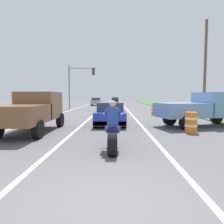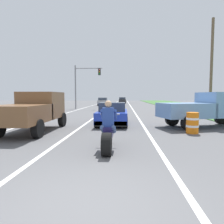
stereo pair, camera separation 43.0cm
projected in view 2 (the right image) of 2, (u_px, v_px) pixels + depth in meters
The scene contains 15 objects.
ground_plane at pixel (82, 207), 3.21m from camera, with size 160.00×160.00×0.00m, color #565659.
lane_stripe_left_solid at pixel (72, 111), 23.44m from camera, with size 0.14×120.00×0.01m, color white.
lane_stripe_right_solid at pixel (134, 112), 23.01m from camera, with size 0.14×120.00×0.01m, color white.
lane_stripe_centre_dashed at pixel (103, 112), 23.23m from camera, with size 0.14×120.00×0.01m, color white.
motorcycle_with_rider at pixel (108, 132), 6.51m from camera, with size 0.70×2.21×1.62m.
sports_car_blue at pixel (113, 114), 12.74m from camera, with size 1.84×4.30×1.37m.
pickup_truck_left_lane_brown at pixel (34, 109), 10.08m from camera, with size 2.02×4.80×1.98m.
pickup_truck_right_shoulder_light_blue at pixel (206, 108), 11.48m from camera, with size 5.14×3.14×1.98m.
traffic_light_mast_near at pixel (83, 80), 27.94m from camera, with size 3.85×0.34×6.00m.
utility_pole_roadside at pixel (211, 68), 17.86m from camera, with size 0.24×0.24×8.55m, color brown.
construction_barrel_nearest at pixel (192, 123), 9.55m from camera, with size 0.58×0.58×1.00m.
construction_barrel_mid at pixel (172, 115), 13.33m from camera, with size 0.58×0.58×1.00m.
construction_barrel_far at pixel (159, 110), 18.96m from camera, with size 0.58×0.58×1.00m.
distant_car_far_ahead at pixel (103, 101), 38.69m from camera, with size 1.80×4.00×1.50m.
distant_car_further_ahead at pixel (122, 100), 51.52m from camera, with size 1.80×4.00×1.50m.
Camera 2 is at (0.66, -3.05, 1.75)m, focal length 32.46 mm.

